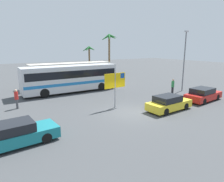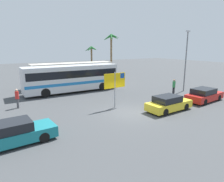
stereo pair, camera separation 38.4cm
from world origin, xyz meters
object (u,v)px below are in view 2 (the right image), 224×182
(ferry_sign, at_px, (115,82))
(car_teal, at_px, (14,133))
(pedestrian_near_sign, at_px, (174,86))
(car_red, at_px, (204,95))
(bus_front_coach, at_px, (72,77))
(pedestrian_by_bus, at_px, (17,97))
(bus_rear_coach, at_px, (73,73))
(car_yellow, at_px, (169,104))

(ferry_sign, xyz_separation_m, car_teal, (-8.52, -2.96, -1.69))
(pedestrian_near_sign, bearing_deg, car_red, 103.29)
(bus_front_coach, distance_m, pedestrian_by_bus, 7.55)
(bus_rear_coach, height_order, car_red, bus_rear_coach)
(bus_front_coach, relative_size, bus_rear_coach, 1.00)
(bus_rear_coach, bearing_deg, pedestrian_by_bus, -136.75)
(car_teal, bearing_deg, car_yellow, -5.31)
(bus_rear_coach, bearing_deg, car_red, -60.71)
(ferry_sign, xyz_separation_m, car_yellow, (3.36, -3.16, -1.69))
(ferry_sign, relative_size, pedestrian_by_bus, 1.85)
(car_teal, bearing_deg, pedestrian_near_sign, 7.96)
(car_red, distance_m, car_yellow, 5.37)
(car_yellow, xyz_separation_m, car_teal, (-11.88, 0.21, 0.00))
(car_red, distance_m, car_teal, 17.24)
(bus_rear_coach, height_order, car_yellow, bus_rear_coach)
(car_yellow, distance_m, pedestrian_near_sign, 6.23)
(pedestrian_near_sign, bearing_deg, bus_rear_coach, -49.85)
(ferry_sign, distance_m, car_yellow, 4.91)
(ferry_sign, bearing_deg, car_yellow, -46.83)
(bus_front_coach, bearing_deg, car_red, -48.28)
(bus_front_coach, bearing_deg, car_teal, -124.18)
(bus_front_coach, xyz_separation_m, pedestrian_near_sign, (9.25, -7.41, -0.72))
(bus_front_coach, xyz_separation_m, car_red, (9.73, -10.91, -1.15))
(pedestrian_by_bus, bearing_deg, bus_rear_coach, 30.98)
(car_red, relative_size, car_yellow, 1.06)
(car_red, height_order, pedestrian_by_bus, pedestrian_by_bus)
(car_yellow, xyz_separation_m, pedestrian_near_sign, (4.87, 3.85, 0.43))
(pedestrian_by_bus, bearing_deg, car_teal, -110.17)
(car_red, bearing_deg, bus_front_coach, 126.06)
(pedestrian_by_bus, xyz_separation_m, pedestrian_near_sign, (15.74, -3.64, 0.04))
(pedestrian_by_bus, distance_m, pedestrian_near_sign, 16.16)
(car_red, height_order, car_yellow, same)
(bus_front_coach, distance_m, car_yellow, 12.14)
(car_teal, xyz_separation_m, pedestrian_near_sign, (16.75, 3.65, 0.43))
(bus_front_coach, distance_m, pedestrian_near_sign, 11.87)
(bus_rear_coach, xyz_separation_m, ferry_sign, (-0.49, -11.86, 0.54))
(car_yellow, height_order, car_teal, same)
(car_yellow, relative_size, pedestrian_by_bus, 2.46)
(pedestrian_near_sign, bearing_deg, ferry_sign, 10.20)
(bus_rear_coach, distance_m, car_red, 16.86)
(bus_rear_coach, xyz_separation_m, car_teal, (-9.01, -14.81, -1.15))
(car_yellow, relative_size, pedestrian_near_sign, 2.37)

